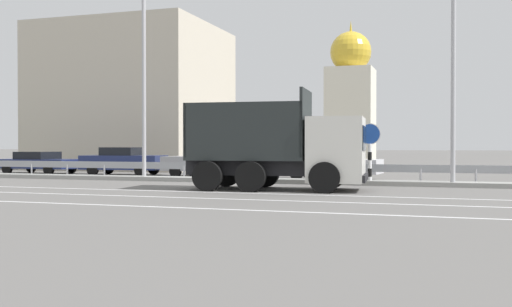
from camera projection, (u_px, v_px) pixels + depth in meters
The scene contains 16 objects.
ground_plane at pixel (215, 186), 23.01m from camera, with size 320.00×320.00×0.00m, color #605E5B.
lane_strip_0 at pixel (259, 194), 19.55m from camera, with size 49.56×0.16×0.01m, color silver.
lane_strip_1 at pixel (237, 199), 17.51m from camera, with size 49.56×0.16×0.01m, color silver.
lane_strip_2 at pixel (201, 208), 14.98m from camera, with size 49.56×0.16×0.01m, color silver.
median_island at pixel (238, 180), 25.53m from camera, with size 27.26×1.10×0.18m, color gray.
median_guardrail at pixel (249, 168), 26.83m from camera, with size 49.56×0.09×0.78m.
dump_truck at pixel (298, 153), 21.06m from camera, with size 6.47×3.12×3.53m.
median_road_sign at pixel (370, 151), 23.78m from camera, with size 0.84×0.16×2.45m.
street_lamp_1 at pixel (142, 47), 26.73m from camera, with size 0.71×2.11×10.93m.
street_lamp_2 at pixel (453, 63), 22.46m from camera, with size 0.70×1.88×8.44m.
parked_car_1 at pixel (39, 162), 33.08m from camera, with size 4.65×2.22×1.22m.
parked_car_2 at pixel (123, 161), 31.59m from camera, with size 4.43×2.17×1.47m.
parked_car_3 at pixel (209, 161), 29.75m from camera, with size 4.49×2.12×1.53m.
parked_car_4 at pixel (332, 163), 27.46m from camera, with size 4.62×2.16×1.49m.
background_building_0 at pixel (134, 99), 40.41m from camera, with size 11.13×9.48×9.44m, color beige.
church_tower at pixel (351, 100), 47.34m from camera, with size 3.60×3.60×11.43m.
Camera 1 is at (8.67, -21.36, 1.60)m, focal length 42.00 mm.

